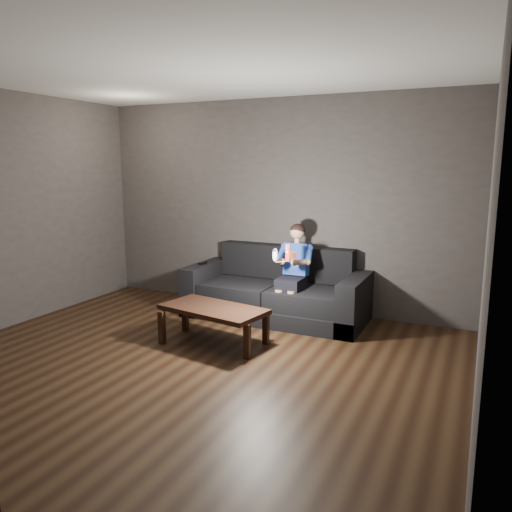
% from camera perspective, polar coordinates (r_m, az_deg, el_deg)
% --- Properties ---
extents(floor, '(5.00, 5.00, 0.00)m').
position_cam_1_polar(floor, '(4.67, -10.00, -13.37)').
color(floor, black).
rests_on(floor, ground).
extents(back_wall, '(5.00, 0.04, 2.70)m').
position_cam_1_polar(back_wall, '(6.50, 2.34, 5.83)').
color(back_wall, '#3A3733').
rests_on(back_wall, ground).
extents(right_wall, '(0.04, 5.00, 2.70)m').
position_cam_1_polar(right_wall, '(3.52, 24.86, 0.93)').
color(right_wall, '#3A3733').
rests_on(right_wall, ground).
extents(ceiling, '(5.00, 5.00, 0.02)m').
position_cam_1_polar(ceiling, '(4.35, -11.20, 21.21)').
color(ceiling, silver).
rests_on(ceiling, back_wall).
extents(sofa, '(2.20, 0.95, 0.85)m').
position_cam_1_polar(sofa, '(6.19, 2.32, -4.49)').
color(sofa, black).
rests_on(sofa, floor).
extents(child, '(0.43, 0.53, 1.06)m').
position_cam_1_polar(child, '(5.95, 4.34, -0.90)').
color(child, black).
rests_on(child, sofa).
extents(wii_remote_red, '(0.06, 0.08, 0.19)m').
position_cam_1_polar(wii_remote_red, '(5.50, 3.66, 0.35)').
color(wii_remote_red, red).
rests_on(wii_remote_red, child).
extents(nunchuk_white, '(0.09, 0.11, 0.16)m').
position_cam_1_polar(nunchuk_white, '(5.57, 2.20, 0.12)').
color(nunchuk_white, white).
rests_on(nunchuk_white, child).
extents(wii_remote_black, '(0.04, 0.15, 0.03)m').
position_cam_1_polar(wii_remote_black, '(6.48, -6.06, -0.80)').
color(wii_remote_black, black).
rests_on(wii_remote_black, sofa).
extents(coffee_table, '(1.18, 0.74, 0.40)m').
position_cam_1_polar(coffee_table, '(5.28, -4.87, -6.39)').
color(coffee_table, black).
rests_on(coffee_table, floor).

